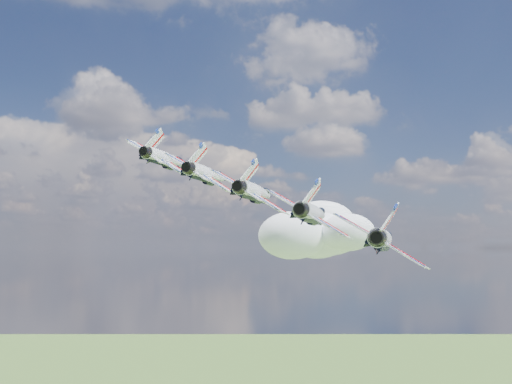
{
  "coord_description": "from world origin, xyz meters",
  "views": [
    {
      "loc": [
        -21.09,
        -92.35,
        150.61
      ],
      "look_at": [
        -17.43,
        -9.81,
        158.75
      ],
      "focal_mm": 40.0,
      "sensor_mm": 36.0,
      "label": 1
    }
  ],
  "objects_px": {
    "jet_0": "(167,159)",
    "jet_2": "(256,192)",
    "jet_3": "(313,213)",
    "jet_4": "(383,239)",
    "jet_1": "(208,174)"
  },
  "relations": [
    {
      "from": "jet_2",
      "to": "jet_3",
      "type": "height_order",
      "value": "jet_2"
    },
    {
      "from": "jet_0",
      "to": "jet_4",
      "type": "bearing_deg",
      "value": -25.27
    },
    {
      "from": "jet_2",
      "to": "jet_3",
      "type": "relative_size",
      "value": 1.0
    },
    {
      "from": "jet_1",
      "to": "jet_3",
      "type": "relative_size",
      "value": 1.0
    },
    {
      "from": "jet_1",
      "to": "jet_3",
      "type": "height_order",
      "value": "jet_1"
    },
    {
      "from": "jet_0",
      "to": "jet_3",
      "type": "xyz_separation_m",
      "value": [
        21.96,
        -21.91,
        -10.56
      ]
    },
    {
      "from": "jet_0",
      "to": "jet_4",
      "type": "relative_size",
      "value": 1.0
    },
    {
      "from": "jet_0",
      "to": "jet_2",
      "type": "height_order",
      "value": "jet_0"
    },
    {
      "from": "jet_3",
      "to": "jet_0",
      "type": "bearing_deg",
      "value": 154.73
    },
    {
      "from": "jet_1",
      "to": "jet_4",
      "type": "xyz_separation_m",
      "value": [
        21.96,
        -21.91,
        -10.56
      ]
    },
    {
      "from": "jet_2",
      "to": "jet_4",
      "type": "bearing_deg",
      "value": -25.27
    },
    {
      "from": "jet_4",
      "to": "jet_1",
      "type": "bearing_deg",
      "value": 154.73
    },
    {
      "from": "jet_3",
      "to": "jet_4",
      "type": "relative_size",
      "value": 1.0
    },
    {
      "from": "jet_1",
      "to": "jet_4",
      "type": "distance_m",
      "value": 32.77
    },
    {
      "from": "jet_1",
      "to": "jet_2",
      "type": "xyz_separation_m",
      "value": [
        7.32,
        -7.3,
        -3.52
      ]
    }
  ]
}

